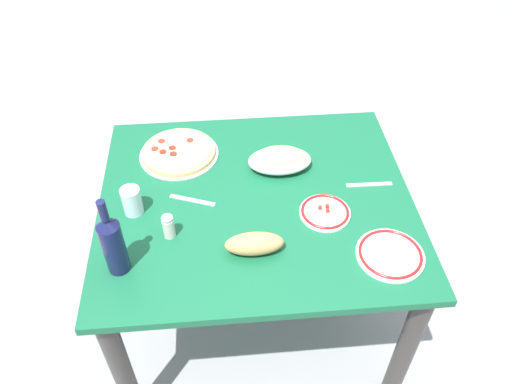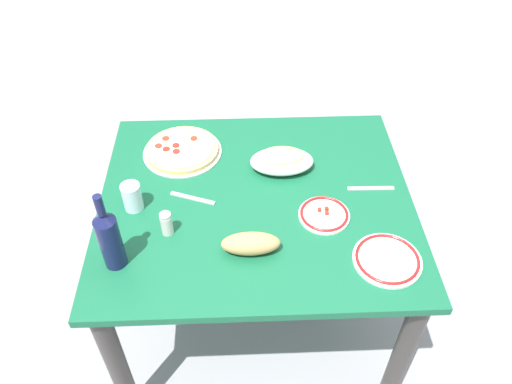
{
  "view_description": "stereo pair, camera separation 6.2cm",
  "coord_description": "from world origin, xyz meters",
  "px_view_note": "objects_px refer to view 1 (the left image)",
  "views": [
    {
      "loc": [
        0.11,
        1.29,
        2.01
      ],
      "look_at": [
        0.0,
        0.0,
        0.76
      ],
      "focal_mm": 35.53,
      "sensor_mm": 36.0,
      "label": 1
    },
    {
      "loc": [
        0.05,
        1.29,
        2.01
      ],
      "look_at": [
        0.0,
        0.0,
        0.76
      ],
      "focal_mm": 35.53,
      "sensor_mm": 36.0,
      "label": 2
    }
  ],
  "objects_px": {
    "wine_bottle": "(113,243)",
    "side_plate_far": "(390,254)",
    "baked_pasta_dish": "(280,159)",
    "side_plate_near": "(325,212)",
    "pepperoni_pizza": "(179,152)",
    "dining_table": "(256,221)",
    "bread_loaf": "(254,244)",
    "spice_shaker": "(168,227)",
    "water_glass": "(132,201)"
  },
  "relations": [
    {
      "from": "bread_loaf",
      "to": "baked_pasta_dish",
      "type": "bearing_deg",
      "value": -107.96
    },
    {
      "from": "side_plate_far",
      "to": "pepperoni_pizza",
      "type": "bearing_deg",
      "value": -39.72
    },
    {
      "from": "bread_loaf",
      "to": "spice_shaker",
      "type": "relative_size",
      "value": 2.2
    },
    {
      "from": "side_plate_far",
      "to": "bread_loaf",
      "type": "bearing_deg",
      "value": -7.81
    },
    {
      "from": "baked_pasta_dish",
      "to": "side_plate_near",
      "type": "xyz_separation_m",
      "value": [
        -0.13,
        0.26,
        -0.03
      ]
    },
    {
      "from": "pepperoni_pizza",
      "to": "side_plate_near",
      "type": "xyz_separation_m",
      "value": [
        -0.51,
        0.37,
        -0.01
      ]
    },
    {
      "from": "dining_table",
      "to": "baked_pasta_dish",
      "type": "distance_m",
      "value": 0.25
    },
    {
      "from": "wine_bottle",
      "to": "spice_shaker",
      "type": "relative_size",
      "value": 3.37
    },
    {
      "from": "baked_pasta_dish",
      "to": "spice_shaker",
      "type": "bearing_deg",
      "value": 37.36
    },
    {
      "from": "pepperoni_pizza",
      "to": "water_glass",
      "type": "bearing_deg",
      "value": 63.28
    },
    {
      "from": "pepperoni_pizza",
      "to": "baked_pasta_dish",
      "type": "bearing_deg",
      "value": 164.14
    },
    {
      "from": "wine_bottle",
      "to": "spice_shaker",
      "type": "bearing_deg",
      "value": -141.33
    },
    {
      "from": "pepperoni_pizza",
      "to": "side_plate_near",
      "type": "distance_m",
      "value": 0.63
    },
    {
      "from": "water_glass",
      "to": "bread_loaf",
      "type": "distance_m",
      "value": 0.46
    },
    {
      "from": "water_glass",
      "to": "side_plate_near",
      "type": "distance_m",
      "value": 0.67
    },
    {
      "from": "side_plate_near",
      "to": "wine_bottle",
      "type": "bearing_deg",
      "value": 14.25
    },
    {
      "from": "dining_table",
      "to": "baked_pasta_dish",
      "type": "height_order",
      "value": "baked_pasta_dish"
    },
    {
      "from": "pepperoni_pizza",
      "to": "bread_loaf",
      "type": "height_order",
      "value": "bread_loaf"
    },
    {
      "from": "side_plate_near",
      "to": "spice_shaker",
      "type": "relative_size",
      "value": 2.05
    },
    {
      "from": "baked_pasta_dish",
      "to": "bread_loaf",
      "type": "relative_size",
      "value": 1.26
    },
    {
      "from": "spice_shaker",
      "to": "water_glass",
      "type": "bearing_deg",
      "value": -43.64
    },
    {
      "from": "side_plate_near",
      "to": "spice_shaker",
      "type": "xyz_separation_m",
      "value": [
        0.53,
        0.05,
        0.03
      ]
    },
    {
      "from": "baked_pasta_dish",
      "to": "side_plate_far",
      "type": "distance_m",
      "value": 0.55
    },
    {
      "from": "pepperoni_pizza",
      "to": "wine_bottle",
      "type": "xyz_separation_m",
      "value": [
        0.17,
        0.54,
        0.1
      ]
    },
    {
      "from": "wine_bottle",
      "to": "pepperoni_pizza",
      "type": "bearing_deg",
      "value": -107.8
    },
    {
      "from": "spice_shaker",
      "to": "side_plate_far",
      "type": "bearing_deg",
      "value": 167.95
    },
    {
      "from": "dining_table",
      "to": "side_plate_near",
      "type": "height_order",
      "value": "side_plate_near"
    },
    {
      "from": "bread_loaf",
      "to": "water_glass",
      "type": "bearing_deg",
      "value": -27.93
    },
    {
      "from": "water_glass",
      "to": "spice_shaker",
      "type": "bearing_deg",
      "value": 136.36
    },
    {
      "from": "dining_table",
      "to": "spice_shaker",
      "type": "distance_m",
      "value": 0.38
    },
    {
      "from": "water_glass",
      "to": "bread_loaf",
      "type": "height_order",
      "value": "water_glass"
    },
    {
      "from": "bread_loaf",
      "to": "spice_shaker",
      "type": "distance_m",
      "value": 0.29
    },
    {
      "from": "side_plate_near",
      "to": "pepperoni_pizza",
      "type": "bearing_deg",
      "value": -35.58
    },
    {
      "from": "dining_table",
      "to": "bread_loaf",
      "type": "height_order",
      "value": "bread_loaf"
    },
    {
      "from": "pepperoni_pizza",
      "to": "bread_loaf",
      "type": "distance_m",
      "value": 0.57
    },
    {
      "from": "side_plate_far",
      "to": "wine_bottle",
      "type": "bearing_deg",
      "value": -1.94
    },
    {
      "from": "side_plate_far",
      "to": "spice_shaker",
      "type": "relative_size",
      "value": 2.53
    },
    {
      "from": "wine_bottle",
      "to": "bread_loaf",
      "type": "height_order",
      "value": "wine_bottle"
    },
    {
      "from": "side_plate_far",
      "to": "baked_pasta_dish",
      "type": "bearing_deg",
      "value": -56.78
    },
    {
      "from": "wine_bottle",
      "to": "side_plate_far",
      "type": "relative_size",
      "value": 1.33
    },
    {
      "from": "water_glass",
      "to": "side_plate_far",
      "type": "height_order",
      "value": "water_glass"
    },
    {
      "from": "dining_table",
      "to": "side_plate_near",
      "type": "xyz_separation_m",
      "value": [
        -0.23,
        0.1,
        0.13
      ]
    },
    {
      "from": "dining_table",
      "to": "side_plate_near",
      "type": "relative_size",
      "value": 6.28
    },
    {
      "from": "baked_pasta_dish",
      "to": "dining_table",
      "type": "bearing_deg",
      "value": 56.73
    },
    {
      "from": "bread_loaf",
      "to": "spice_shaker",
      "type": "height_order",
      "value": "spice_shaker"
    },
    {
      "from": "dining_table",
      "to": "baked_pasta_dish",
      "type": "relative_size",
      "value": 4.66
    },
    {
      "from": "dining_table",
      "to": "side_plate_far",
      "type": "bearing_deg",
      "value": 143.24
    },
    {
      "from": "dining_table",
      "to": "side_plate_far",
      "type": "relative_size",
      "value": 5.09
    },
    {
      "from": "dining_table",
      "to": "baked_pasta_dish",
      "type": "xyz_separation_m",
      "value": [
        -0.1,
        -0.16,
        0.16
      ]
    },
    {
      "from": "dining_table",
      "to": "water_glass",
      "type": "bearing_deg",
      "value": 3.94
    }
  ]
}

